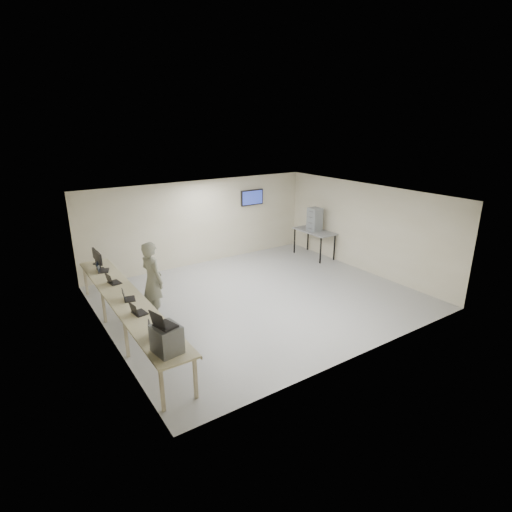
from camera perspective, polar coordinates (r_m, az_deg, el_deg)
room at (r=10.59m, az=0.58°, el=1.16°), size 8.01×7.01×2.81m
workbench at (r=9.33m, az=-18.02°, el=-6.14°), size 0.76×6.00×0.90m
equipment_box at (r=6.98m, az=-12.64°, el=-11.50°), size 0.48×0.52×0.49m
laptop_on_box at (r=6.81m, az=-13.28°, el=-9.29°), size 0.40×0.43×0.29m
laptop_0 at (r=7.54m, az=-14.19°, el=-10.63°), size 0.43×0.46×0.30m
laptop_1 at (r=8.47m, az=-16.63°, el=-7.55°), size 0.31×0.35×0.25m
laptop_2 at (r=9.17m, az=-17.93°, el=-5.63°), size 0.32×0.36×0.25m
laptop_3 at (r=10.19m, az=-19.87°, el=-3.36°), size 0.32×0.37×0.26m
laptop_4 at (r=11.09m, az=-21.24°, el=-1.74°), size 0.39×0.41×0.27m
monitor_near at (r=11.26m, az=-21.50°, el=-0.41°), size 0.20×0.45×0.45m
monitor_far at (r=11.68m, az=-22.00°, el=0.13°), size 0.19×0.43×0.42m
soldier at (r=9.92m, az=-14.56°, el=-3.40°), size 0.60×0.79×1.94m
side_table at (r=14.24m, az=8.35°, el=3.35°), size 0.74×1.59×0.95m
storage_bins at (r=14.11m, az=8.38°, el=5.20°), size 0.38×0.43×0.81m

